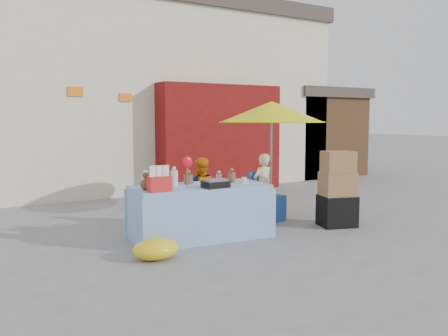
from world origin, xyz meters
TOP-DOWN VIEW (x-y plane):
  - ground at (0.00, 0.00)m, footprint 80.00×80.00m
  - backdrop at (0.52, 7.52)m, footprint 14.00×8.00m
  - market_table at (-0.46, 0.38)m, footprint 2.14×1.15m
  - chair_left at (-0.15, 0.81)m, footprint 0.55×0.54m
  - chair_right at (1.10, 0.81)m, footprint 0.55×0.54m
  - vendor_orange at (-0.14, 0.94)m, footprint 0.62×0.52m
  - vendor_beige at (1.11, 0.94)m, footprint 0.47×0.34m
  - umbrella at (1.41, 1.09)m, footprint 1.90×1.90m
  - box_stack at (1.84, -0.15)m, footprint 0.68×0.61m
  - tarp_bundle at (-1.47, -0.31)m, footprint 0.64×0.53m

SIDE VIEW (x-z plane):
  - ground at x=0.00m, z-range 0.00..0.00m
  - tarp_bundle at x=-1.47m, z-range 0.00..0.27m
  - chair_left at x=-0.15m, z-range -0.17..0.68m
  - chair_right at x=1.10m, z-range -0.17..0.68m
  - market_table at x=-0.46m, z-range -0.22..1.03m
  - box_stack at x=1.84m, z-range -0.05..1.20m
  - vendor_orange at x=-0.14m, z-range 0.00..1.15m
  - vendor_beige at x=1.11m, z-range 0.00..1.17m
  - umbrella at x=1.41m, z-range 0.85..2.94m
  - backdrop at x=0.52m, z-range -0.80..7.00m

